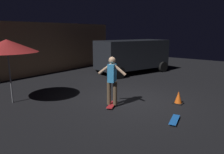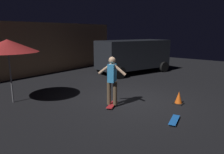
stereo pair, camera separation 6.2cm
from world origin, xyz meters
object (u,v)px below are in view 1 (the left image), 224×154
(traffic_cone, at_px, (178,98))
(patio_umbrella, at_px, (7,46))
(skateboard_spare, at_px, (174,120))
(skater, at_px, (112,77))
(skateboard_ridden, at_px, (112,105))
(parked_van, at_px, (133,54))

(traffic_cone, bearing_deg, patio_umbrella, 127.24)
(skateboard_spare, height_order, skater, skater)
(patio_umbrella, xyz_separation_m, skateboard_ridden, (1.95, -3.12, -2.02))
(skater, bearing_deg, patio_umbrella, 122.02)
(patio_umbrella, bearing_deg, traffic_cone, -52.76)
(parked_van, distance_m, traffic_cone, 6.13)
(parked_van, bearing_deg, skateboard_spare, -137.71)
(traffic_cone, bearing_deg, parked_van, 48.89)
(patio_umbrella, xyz_separation_m, traffic_cone, (3.67, -4.82, -1.86))
(patio_umbrella, relative_size, skateboard_spare, 2.86)
(parked_van, relative_size, traffic_cone, 10.77)
(patio_umbrella, relative_size, traffic_cone, 5.00)
(parked_van, distance_m, patio_umbrella, 7.70)
(skateboard_spare, relative_size, traffic_cone, 1.75)
(parked_van, bearing_deg, skater, -153.38)
(parked_van, xyz_separation_m, skateboard_spare, (-5.58, -5.07, -1.11))
(parked_van, relative_size, skater, 2.97)
(parked_van, height_order, patio_umbrella, patio_umbrella)
(parked_van, relative_size, patio_umbrella, 2.15)
(skateboard_spare, height_order, traffic_cone, traffic_cone)
(skateboard_spare, bearing_deg, traffic_cone, 17.82)
(skater, relative_size, traffic_cone, 3.63)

